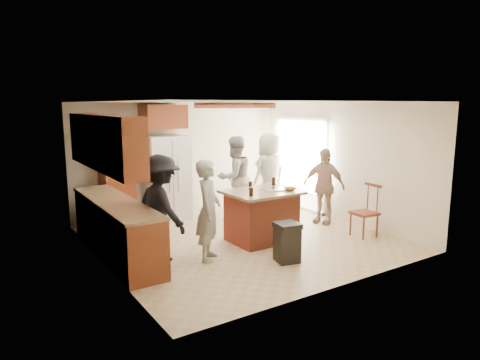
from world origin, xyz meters
TOP-DOWN VIEW (x-y plane):
  - room_shell at (4.37, 1.64)m, footprint 8.00×5.20m
  - person_front_left at (-1.02, -0.61)m, footprint 0.70×0.73m
  - person_behind_left at (0.71, 1.34)m, footprint 0.93×0.64m
  - person_behind_right at (1.58, 1.26)m, footprint 0.98×0.71m
  - person_side_right at (2.04, -0.02)m, footprint 0.77×1.03m
  - person_counter at (-1.65, -0.21)m, footprint 0.68×1.16m
  - left_cabinetry at (-2.24, 0.40)m, footprint 0.64×3.00m
  - back_wall_units at (-1.33, 2.20)m, footprint 1.80×0.60m
  - refrigerator at (-0.55, 2.12)m, footprint 0.90×0.76m
  - kitchen_island at (0.25, -0.30)m, footprint 1.28×1.03m
  - island_items at (0.49, -0.37)m, footprint 1.02×0.73m
  - trash_bin at (-0.03, -1.37)m, footprint 0.41×0.41m
  - spindle_chair at (2.03, -1.14)m, footprint 0.45×0.45m

SIDE VIEW (x-z plane):
  - trash_bin at x=-0.03m, z-range 0.00..0.63m
  - spindle_chair at x=2.03m, z-range -0.04..0.95m
  - kitchen_island at x=0.25m, z-range 0.01..0.94m
  - person_side_right at x=2.04m, z-range 0.00..1.58m
  - person_front_left at x=-1.02m, z-range 0.00..1.62m
  - person_counter at x=-1.65m, z-range 0.00..1.69m
  - room_shell at x=4.37m, z-range -1.63..3.37m
  - person_behind_left at x=0.71m, z-range 0.00..1.79m
  - refrigerator at x=-0.55m, z-range 0.00..1.80m
  - person_behind_right at x=1.58m, z-range 0.00..1.84m
  - left_cabinetry at x=-2.24m, z-range -0.19..2.11m
  - island_items at x=0.49m, z-range 0.89..1.04m
  - back_wall_units at x=-1.33m, z-range 0.15..2.60m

